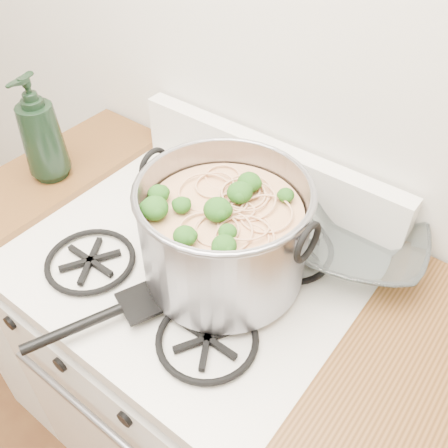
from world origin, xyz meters
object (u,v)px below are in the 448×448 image
at_px(spatula, 147,297).
at_px(gas_range, 197,368).
at_px(bottle, 39,128).
at_px(glass_bowl, 355,248).
at_px(stock_pot, 224,234).

bearing_deg(spatula, gas_range, 119.87).
height_order(spatula, bottle, bottle).
relative_size(glass_bowl, bottle, 0.42).
distance_m(stock_pot, bottle, 0.58).
distance_m(spatula, bottle, 0.55).
bearing_deg(glass_bowl, stock_pot, -132.66).
height_order(gas_range, stock_pot, stock_pot).
xyz_separation_m(spatula, bottle, (-0.51, 0.16, 0.13)).
distance_m(spatula, glass_bowl, 0.47).
height_order(gas_range, bottle, bottle).
height_order(stock_pot, spatula, stock_pot).
xyz_separation_m(stock_pot, glass_bowl, (0.20, 0.22, -0.09)).
relative_size(stock_pot, bottle, 1.33).
height_order(gas_range, spatula, spatula).
bearing_deg(stock_pot, bottle, -179.39).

